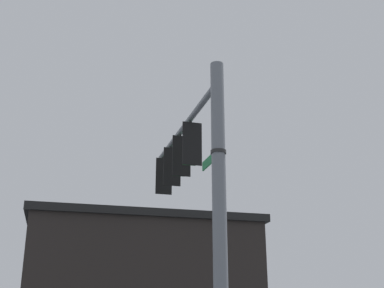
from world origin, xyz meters
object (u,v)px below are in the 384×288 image
Objects in this scene: street_name_sign at (214,156)px; traffic_light_nearest_pole at (190,145)px; traffic_light_mid_outer at (171,168)px; traffic_light_arm_end at (162,177)px; traffic_light_mid_inner at (180,158)px.

traffic_light_nearest_pole is at bearing 90.03° from street_name_sign.
traffic_light_arm_end is (-0.00, 1.11, 0.00)m from traffic_light_mid_outer.
traffic_light_mid_outer reaches higher than street_name_sign.
traffic_light_mid_outer is at bearing 90.03° from traffic_light_nearest_pole.
traffic_light_mid_outer is at bearing 90.03° from traffic_light_mid_inner.
street_name_sign is (0.00, -2.04, -0.95)m from traffic_light_nearest_pole.
traffic_light_nearest_pole is 2.25m from street_name_sign.
traffic_light_mid_inner reaches higher than street_name_sign.
traffic_light_arm_end is at bearing 90.03° from traffic_light_mid_inner.
traffic_light_mid_inner is (-0.00, 1.11, 0.00)m from traffic_light_nearest_pole.
traffic_light_arm_end is 5.44m from street_name_sign.
traffic_light_nearest_pole is 1.11m from traffic_light_mid_inner.
traffic_light_mid_inner is at bearing 90.03° from street_name_sign.
traffic_light_nearest_pole is 1.00× the size of traffic_light_mid_inner.
traffic_light_mid_outer is at bearing 90.03° from street_name_sign.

